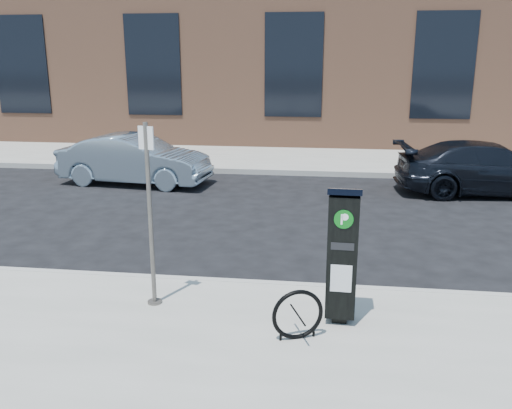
% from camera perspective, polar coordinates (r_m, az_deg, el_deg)
% --- Properties ---
extents(ground, '(120.00, 120.00, 0.00)m').
position_cam_1_polar(ground, '(8.05, -1.86, -8.94)').
color(ground, black).
rests_on(ground, ground).
extents(sidewalk_far, '(60.00, 12.00, 0.15)m').
position_cam_1_polar(sidewalk_far, '(21.52, 4.17, 6.65)').
color(sidewalk_far, gray).
rests_on(sidewalk_far, ground).
extents(curb_near, '(60.00, 0.12, 0.16)m').
position_cam_1_polar(curb_near, '(8.01, -1.89, -8.51)').
color(curb_near, '#9E9B93').
rests_on(curb_near, ground).
extents(curb_far, '(60.00, 0.12, 0.16)m').
position_cam_1_polar(curb_far, '(15.65, 2.86, 3.39)').
color(curb_far, '#9E9B93').
rests_on(curb_far, ground).
extents(building, '(28.00, 10.05, 8.25)m').
position_cam_1_polar(building, '(24.28, 4.80, 17.27)').
color(building, '#976144').
rests_on(building, ground).
extents(parking_kiosk, '(0.41, 0.36, 1.71)m').
position_cam_1_polar(parking_kiosk, '(6.58, 9.06, -5.15)').
color(parking_kiosk, black).
rests_on(parking_kiosk, sidewalk_near).
extents(sign_pole, '(0.21, 0.19, 2.39)m').
position_cam_1_polar(sign_pole, '(7.00, -11.07, -1.32)').
color(sign_pole, '#5D5652').
rests_on(sign_pole, sidewalk_near).
extents(bike_rack, '(0.59, 0.27, 0.61)m').
position_cam_1_polar(bike_rack, '(6.35, 4.41, -11.51)').
color(bike_rack, black).
rests_on(bike_rack, sidewalk_near).
extents(car_silver, '(4.11, 1.81, 1.31)m').
position_cam_1_polar(car_silver, '(14.79, -12.66, 4.63)').
color(car_silver, '#8296A5').
rests_on(car_silver, ground).
extents(car_dark, '(4.57, 2.16, 1.29)m').
position_cam_1_polar(car_dark, '(14.55, 23.19, 3.53)').
color(car_dark, black).
rests_on(car_dark, ground).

